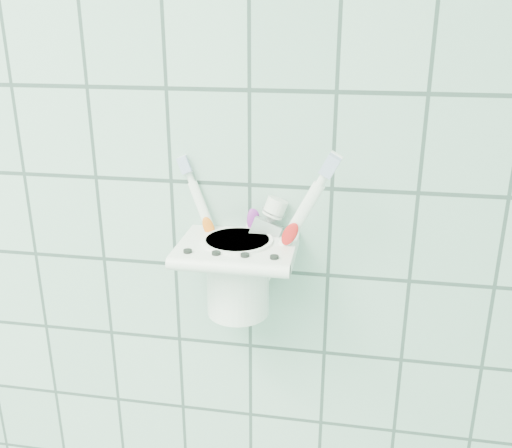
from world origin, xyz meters
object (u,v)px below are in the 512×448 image
toothbrush_pink (236,228)px  toothpaste_tube (238,241)px  toothbrush_orange (250,218)px  cup (238,273)px  toothbrush_blue (236,222)px  holder_bracket (237,250)px

toothbrush_pink → toothpaste_tube: 0.02m
toothbrush_pink → toothpaste_tube: (0.00, -0.00, -0.02)m
toothbrush_pink → toothbrush_orange: bearing=-28.8°
cup → toothpaste_tube: (-0.00, 0.01, 0.03)m
cup → toothbrush_blue: (-0.00, 0.01, 0.06)m
cup → toothbrush_orange: bearing=34.3°
cup → toothbrush_blue: toothbrush_blue is taller
toothbrush_blue → cup: bearing=-79.7°
toothbrush_pink → toothbrush_orange: (0.02, -0.01, 0.01)m
cup → toothbrush_pink: (-0.00, 0.01, 0.05)m
cup → toothbrush_pink: bearing=107.5°
holder_bracket → toothpaste_tube: size_ratio=0.91×
toothbrush_orange → cup: bearing=-137.1°
holder_bracket → toothbrush_blue: (-0.00, 0.02, 0.03)m
toothbrush_pink → toothbrush_blue: 0.01m
toothbrush_pink → toothbrush_blue: (0.00, -0.00, 0.01)m
cup → toothbrush_pink: toothbrush_pink is taller
cup → toothbrush_blue: 0.06m
cup → toothpaste_tube: toothpaste_tube is taller
cup → toothbrush_pink: size_ratio=0.52×
toothbrush_blue → toothbrush_orange: (0.02, -0.00, 0.01)m
cup → holder_bracket: bearing=-82.3°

